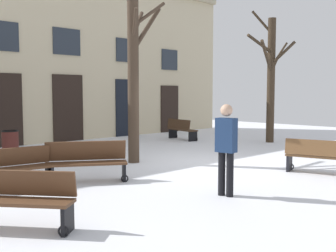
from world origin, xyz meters
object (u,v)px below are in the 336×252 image
object	(u,v)px
person_strolling	(226,145)
tree_near_facade	(271,75)
bench_facing_shops	(13,199)
bench_far_corner	(8,168)
tree_left_of_center	(134,59)
bench_near_lamp	(86,161)
bench_by_litter_bin	(321,156)
bench_back_to_back_right	(181,129)
litter_bin	(10,145)

from	to	relation	value
person_strolling	tree_near_facade	bearing A→B (deg)	-72.19
bench_facing_shops	bench_far_corner	xyz separation A→B (m)	(0.97, 2.54, -0.01)
tree_left_of_center	person_strolling	bearing A→B (deg)	-105.82
tree_near_facade	bench_facing_shops	size ratio (longest dim) A/B	3.14
tree_near_facade	bench_near_lamp	world-z (taller)	tree_near_facade
bench_by_litter_bin	bench_back_to_back_right	distance (m)	8.11
tree_left_of_center	bench_near_lamp	distance (m)	3.73
bench_near_lamp	tree_left_of_center	bearing A→B (deg)	59.78
bench_by_litter_bin	bench_far_corner	xyz separation A→B (m)	(-6.16, 3.84, -0.00)
tree_left_of_center	bench_by_litter_bin	size ratio (longest dim) A/B	3.18
tree_left_of_center	bench_far_corner	world-z (taller)	tree_left_of_center
bench_by_litter_bin	bench_far_corner	distance (m)	7.26
bench_back_to_back_right	person_strolling	world-z (taller)	person_strolling
tree_left_of_center	bench_by_litter_bin	bearing A→B (deg)	-64.80
bench_far_corner	bench_near_lamp	bearing A→B (deg)	-10.35
tree_left_of_center	bench_back_to_back_right	bearing A→B (deg)	30.68
tree_left_of_center	bench_near_lamp	bearing A→B (deg)	-152.67
bench_far_corner	tree_left_of_center	bearing A→B (deg)	18.51
bench_by_litter_bin	bench_facing_shops	size ratio (longest dim) A/B	1.05
bench_facing_shops	bench_far_corner	bearing A→B (deg)	120.44
litter_bin	bench_near_lamp	distance (m)	3.98
bench_near_lamp	bench_far_corner	xyz separation A→B (m)	(-1.56, 0.52, -0.02)
tree_near_facade	tree_left_of_center	xyz separation A→B (m)	(-6.98, 0.13, 0.27)
bench_facing_shops	person_strolling	distance (m)	3.93
tree_near_facade	litter_bin	world-z (taller)	tree_near_facade
litter_bin	bench_near_lamp	world-z (taller)	bench_near_lamp
tree_near_facade	bench_near_lamp	distance (m)	9.76
bench_facing_shops	bench_far_corner	distance (m)	2.72
bench_back_to_back_right	person_strolling	distance (m)	9.58
tree_left_of_center	bench_far_corner	xyz separation A→B (m)	(-4.01, -0.75, -2.53)
bench_by_litter_bin	bench_back_to_back_right	bearing A→B (deg)	-36.25
tree_left_of_center	bench_facing_shops	xyz separation A→B (m)	(-4.98, -3.29, -2.53)
tree_near_facade	bench_facing_shops	distance (m)	12.58
bench_back_to_back_right	bench_facing_shops	bearing A→B (deg)	132.60
bench_near_lamp	bench_facing_shops	distance (m)	3.24
bench_near_lamp	bench_facing_shops	xyz separation A→B (m)	(-2.53, -2.03, -0.01)
bench_near_lamp	person_strolling	world-z (taller)	person_strolling
bench_near_lamp	bench_far_corner	world-z (taller)	bench_near_lamp
bench_far_corner	person_strolling	bearing A→B (deg)	-43.34
bench_back_to_back_right	bench_near_lamp	xyz separation A→B (m)	(-7.49, -4.26, 0.02)
tree_left_of_center	person_strolling	world-z (taller)	tree_left_of_center
tree_left_of_center	litter_bin	xyz separation A→B (m)	(-2.50, 2.72, -2.52)
litter_bin	bench_facing_shops	world-z (taller)	litter_bin
tree_left_of_center	person_strolling	xyz separation A→B (m)	(-1.20, -4.25, -1.98)
bench_back_to_back_right	person_strolling	size ratio (longest dim) A/B	0.94
bench_near_lamp	bench_far_corner	distance (m)	1.65
bench_by_litter_bin	tree_near_facade	bearing A→B (deg)	-62.66
bench_near_lamp	person_strolling	distance (m)	3.28
person_strolling	bench_far_corner	bearing A→B (deg)	29.79
tree_left_of_center	bench_back_to_back_right	distance (m)	6.39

